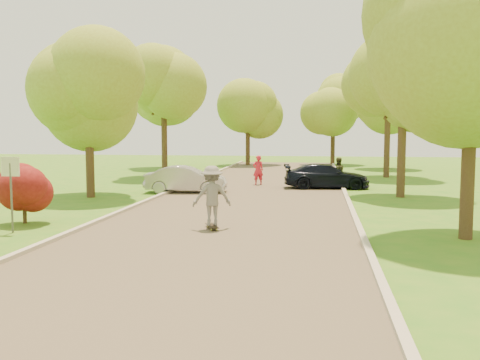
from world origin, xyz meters
The scene contains 20 objects.
ground centered at (0.00, 0.00, 0.00)m, with size 100.00×100.00×0.00m, color #33771C.
road centered at (0.00, 8.00, 0.01)m, with size 8.00×60.00×0.01m, color #4C4438.
curb_left centered at (-4.05, 8.00, 0.06)m, with size 0.18×60.00×0.12m, color #B2AD9E.
curb_right centered at (4.05, 8.00, 0.06)m, with size 0.18×60.00×0.12m, color #B2AD9E.
street_sign centered at (-5.80, 4.00, 1.56)m, with size 0.55×0.06×2.17m.
red_shrub centered at (-6.30, 5.50, 1.10)m, with size 1.70×1.70×1.95m.
tree_l_midb centered at (-6.81, 12.00, 4.59)m, with size 4.30×4.20×6.62m.
tree_l_far centered at (-6.39, 22.00, 5.47)m, with size 4.92×4.80×7.79m.
tree_r_midb centered at (6.60, 14.00, 4.88)m, with size 4.51×4.40×7.01m.
tree_r_far centered at (7.23, 24.00, 5.83)m, with size 5.33×5.20×8.34m.
tree_bg_a centered at (-8.78, 30.00, 5.31)m, with size 5.12×5.00×7.72m.
tree_bg_b centered at (8.22, 32.00, 5.54)m, with size 5.12×5.00×7.95m.
tree_bg_c centered at (-2.79, 34.00, 5.02)m, with size 4.92×4.80×7.33m.
tree_bg_d centered at (4.22, 36.00, 5.31)m, with size 5.12×5.00×7.72m.
silver_sedan centered at (-3.30, 14.28, 0.63)m, with size 1.33×3.80×1.25m, color #A4A3A8.
dark_sedan centered at (3.24, 17.09, 0.62)m, with size 1.73×4.25×1.23m, color black.
longboard centered at (-0.26, 5.37, 0.10)m, with size 0.57×0.94×0.11m.
skateboarder centered at (-0.26, 5.37, 1.00)m, with size 1.15×0.66×1.77m, color slate.
person_striped centered at (-0.35, 18.26, 0.79)m, with size 0.58×0.38×1.58m, color red.
person_olive centered at (3.80, 17.04, 0.78)m, with size 0.76×0.59×1.57m, color #323721.
Camera 1 is at (2.85, -9.97, 2.94)m, focal length 40.00 mm.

